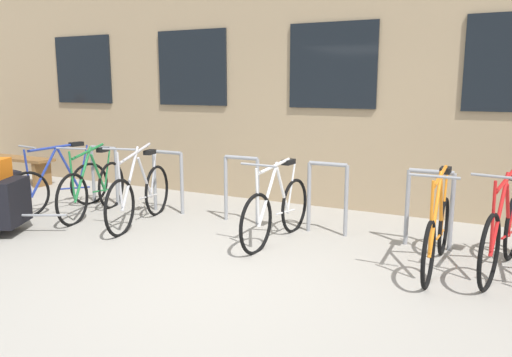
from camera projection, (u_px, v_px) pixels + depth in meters
ground_plane at (221, 280)px, 4.80m from camera, size 42.00×42.00×0.00m
storefront_building at (380, 33)px, 9.52m from camera, size 28.00×5.54×5.56m
bike_rack at (283, 187)px, 6.46m from camera, size 6.53×0.05×0.90m
bicycle_orange at (437, 233)px, 5.05m from camera, size 0.44×1.69×1.05m
bicycle_red at (502, 234)px, 4.93m from camera, size 0.48×1.72×1.06m
bicycle_silver at (140, 195)px, 6.66m from camera, size 0.53×1.74×1.09m
bicycle_white at (277, 210)px, 5.93m from camera, size 0.44×1.65×1.00m
bicycle_blue at (60, 185)px, 7.41m from camera, size 0.49×1.63×1.01m
bicycle_green at (93, 189)px, 7.09m from camera, size 0.51×1.66×1.04m
wooden_bench at (17, 164)px, 9.43m from camera, size 1.64×0.40×0.49m
backpack at (13, 184)px, 8.23m from camera, size 0.32×0.25×0.44m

